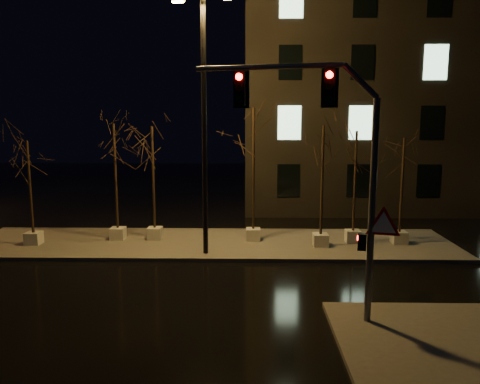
{
  "coord_description": "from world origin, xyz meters",
  "views": [
    {
      "loc": [
        1.71,
        -14.75,
        5.77
      ],
      "look_at": [
        1.36,
        3.95,
        2.8
      ],
      "focal_mm": 35.0,
      "sensor_mm": 36.0,
      "label": 1
    }
  ],
  "objects": [
    {
      "name": "ground",
      "position": [
        0.0,
        0.0,
        0.0
      ],
      "size": [
        90.0,
        90.0,
        0.0
      ],
      "primitive_type": "plane",
      "color": "black",
      "rests_on": "ground"
    },
    {
      "name": "median",
      "position": [
        0.0,
        6.0,
        0.07
      ],
      "size": [
        22.0,
        5.0,
        0.15
      ],
      "primitive_type": "cube",
      "color": "#4E4A45",
      "rests_on": "ground"
    },
    {
      "name": "sidewalk_corner",
      "position": [
        7.5,
        -3.5,
        0.07
      ],
      "size": [
        7.0,
        5.0,
        0.15
      ],
      "primitive_type": "cube",
      "color": "#4E4A45",
      "rests_on": "ground"
    },
    {
      "name": "building",
      "position": [
        14.0,
        18.0,
        7.5
      ],
      "size": [
        25.0,
        12.0,
        15.0
      ],
      "primitive_type": "cube",
      "color": "black",
      "rests_on": "ground"
    },
    {
      "name": "tree_0",
      "position": [
        -7.95,
        5.48,
        3.76
      ],
      "size": [
        1.8,
        1.8,
        4.76
      ],
      "color": "#B0AFA4",
      "rests_on": "median"
    },
    {
      "name": "tree_1",
      "position": [
        -4.41,
        6.44,
        4.33
      ],
      "size": [
        1.8,
        1.8,
        5.51
      ],
      "color": "#B0AFA4",
      "rests_on": "median"
    },
    {
      "name": "tree_2",
      "position": [
        -2.69,
        6.52,
        4.24
      ],
      "size": [
        1.8,
        1.8,
        5.39
      ],
      "color": "#B0AFA4",
      "rests_on": "median"
    },
    {
      "name": "tree_3",
      "position": [
        1.93,
        6.38,
        4.88
      ],
      "size": [
        1.8,
        1.8,
        6.24
      ],
      "color": "#B0AFA4",
      "rests_on": "median"
    },
    {
      "name": "tree_4",
      "position": [
        4.9,
        5.43,
        4.28
      ],
      "size": [
        1.8,
        1.8,
        5.44
      ],
      "color": "#B0AFA4",
      "rests_on": "median"
    },
    {
      "name": "tree_5",
      "position": [
        6.48,
        6.11,
        4.09
      ],
      "size": [
        1.8,
        1.8,
        5.19
      ],
      "color": "#B0AFA4",
      "rests_on": "median"
    },
    {
      "name": "tree_6",
      "position": [
        8.53,
        5.93,
        3.86
      ],
      "size": [
        1.8,
        1.8,
        4.89
      ],
      "color": "#B0AFA4",
      "rests_on": "median"
    },
    {
      "name": "traffic_signal_mast",
      "position": [
        3.93,
        -2.02,
        4.79
      ],
      "size": [
        5.64,
        1.44,
        7.06
      ],
      "rotation": [
        0.0,
        0.0,
        -0.23
      ],
      "color": "#575A5F",
      "rests_on": "sidewalk_corner"
    },
    {
      "name": "streetlight_main",
      "position": [
        -0.09,
        4.25,
        6.13
      ],
      "size": [
        2.58,
        0.87,
        10.37
      ],
      "rotation": [
        0.0,
        0.0,
        -0.23
      ],
      "color": "black",
      "rests_on": "median"
    }
  ]
}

